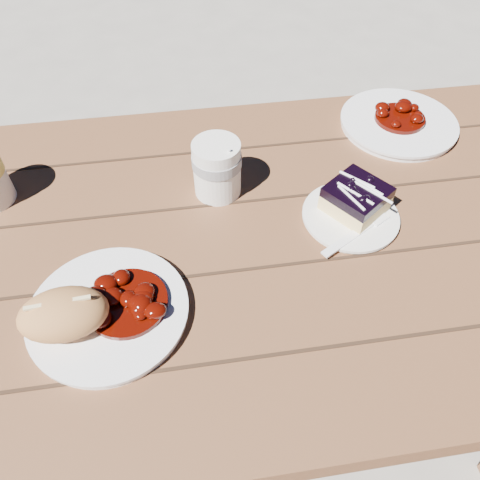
{
  "coord_description": "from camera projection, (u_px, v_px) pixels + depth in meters",
  "views": [
    {
      "loc": [
        0.15,
        -0.55,
        1.38
      ],
      "look_at": [
        0.22,
        -0.06,
        0.81
      ],
      "focal_mm": 35.0,
      "sensor_mm": 36.0,
      "label": 1
    }
  ],
  "objects": [
    {
      "name": "ground",
      "position": [
        163.0,
        410.0,
        1.38
      ],
      "size": [
        60.0,
        60.0,
        0.0
      ],
      "primitive_type": "plane",
      "color": "gray",
      "rests_on": "ground"
    },
    {
      "name": "fork_dessert",
      "position": [
        349.0,
        238.0,
        0.81
      ],
      "size": [
        0.15,
        0.1,
        0.0
      ],
      "primitive_type": null,
      "rotation": [
        0.0,
        0.0,
        -1.05
      ],
      "color": "white",
      "rests_on": "dessert_plate"
    },
    {
      "name": "bread_roll",
      "position": [
        64.0,
        314.0,
        0.67
      ],
      "size": [
        0.14,
        0.1,
        0.07
      ],
      "primitive_type": "ellipsoid",
      "rotation": [
        0.0,
        0.0,
        0.07
      ],
      "color": "#BE8149",
      "rests_on": "main_plate"
    },
    {
      "name": "coffee_cup",
      "position": [
        217.0,
        169.0,
        0.87
      ],
      "size": [
        0.09,
        0.09,
        0.11
      ],
      "primitive_type": "cylinder",
      "color": "white",
      "rests_on": "picnic_table"
    },
    {
      "name": "picnic_table",
      "position": [
        127.0,
        300.0,
        0.94
      ],
      "size": [
        2.0,
        1.55,
        0.75
      ],
      "color": "brown",
      "rests_on": "ground"
    },
    {
      "name": "second_plate",
      "position": [
        398.0,
        123.0,
        1.04
      ],
      "size": [
        0.25,
        0.25,
        0.02
      ],
      "primitive_type": "cylinder",
      "color": "white",
      "rests_on": "picnic_table"
    },
    {
      "name": "blueberry_cake",
      "position": [
        356.0,
        198.0,
        0.84
      ],
      "size": [
        0.13,
        0.13,
        0.06
      ],
      "rotation": [
        0.0,
        0.0,
        0.63
      ],
      "color": "#F8D987",
      "rests_on": "dessert_plate"
    },
    {
      "name": "second_stew",
      "position": [
        402.0,
        112.0,
        1.02
      ],
      "size": [
        0.11,
        0.11,
        0.04
      ],
      "primitive_type": null,
      "color": "#450802",
      "rests_on": "second_plate"
    },
    {
      "name": "goulash_stew",
      "position": [
        125.0,
        297.0,
        0.71
      ],
      "size": [
        0.13,
        0.13,
        0.04
      ],
      "primitive_type": null,
      "color": "#450802",
      "rests_on": "main_plate"
    },
    {
      "name": "main_plate",
      "position": [
        109.0,
        313.0,
        0.72
      ],
      "size": [
        0.24,
        0.24,
        0.02
      ],
      "primitive_type": "cylinder",
      "color": "white",
      "rests_on": "picnic_table"
    },
    {
      "name": "dessert_plate",
      "position": [
        350.0,
        217.0,
        0.86
      ],
      "size": [
        0.17,
        0.17,
        0.01
      ],
      "primitive_type": "cylinder",
      "color": "white",
      "rests_on": "picnic_table"
    }
  ]
}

